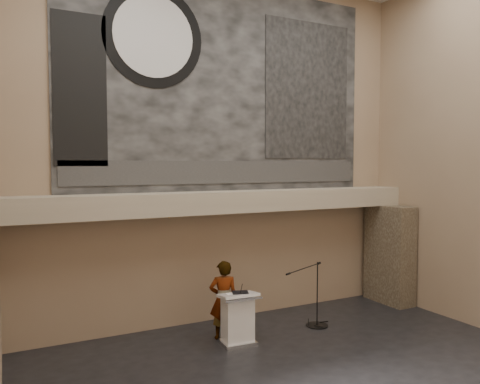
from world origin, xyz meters
TOP-DOWN VIEW (x-y plane):
  - floor at (0.00, 0.00)m, footprint 10.00×10.00m
  - wall_back at (0.00, 4.00)m, footprint 10.00×0.02m
  - soffit at (0.00, 3.60)m, footprint 10.00×0.80m
  - sprinkler_left at (-1.60, 3.55)m, footprint 0.04×0.04m
  - sprinkler_right at (1.90, 3.55)m, footprint 0.04×0.04m
  - banner at (0.00, 3.97)m, footprint 8.00×0.05m
  - banner_text_strip at (0.00, 3.93)m, footprint 7.76×0.02m
  - banner_clock_rim at (-1.80, 3.93)m, footprint 2.30×0.02m
  - banner_clock_face at (-1.80, 3.91)m, footprint 1.84×0.02m
  - banner_building_print at (2.40, 3.93)m, footprint 2.60×0.02m
  - banner_brick_print at (-3.40, 3.93)m, footprint 1.10×0.02m
  - stone_pier at (4.65, 3.15)m, footprint 0.60×1.40m
  - lectern at (-0.51, 2.31)m, footprint 0.82×0.61m
  - binder at (-0.47, 2.27)m, footprint 0.41×0.36m
  - papers at (-0.64, 2.27)m, footprint 0.27×0.34m
  - speaker_person at (-0.63, 2.76)m, footprint 0.72×0.58m
  - mic_stand at (1.63, 2.44)m, footprint 1.51×0.85m

SIDE VIEW (x-z plane):
  - floor at x=0.00m, z-range 0.00..0.00m
  - mic_stand at x=1.63m, z-range -0.52..1.01m
  - lectern at x=-0.51m, z-range -0.02..1.12m
  - speaker_person at x=-0.63m, z-range 0.00..1.73m
  - papers at x=-0.64m, z-range 1.10..1.10m
  - binder at x=-0.47m, z-range 1.10..1.14m
  - stone_pier at x=4.65m, z-range 0.00..2.70m
  - sprinkler_left at x=-1.60m, z-range 2.64..2.70m
  - sprinkler_right at x=1.90m, z-range 2.64..2.70m
  - soffit at x=0.00m, z-range 2.70..3.20m
  - banner_text_strip at x=0.00m, z-range 3.38..3.93m
  - wall_back at x=0.00m, z-range 0.00..8.50m
  - banner_brick_print at x=-3.40m, z-range 3.80..7.00m
  - banner at x=0.00m, z-range 3.20..8.20m
  - banner_building_print at x=2.40m, z-range 4.00..7.60m
  - banner_clock_rim at x=-1.80m, z-range 5.55..7.85m
  - banner_clock_face at x=-1.80m, z-range 5.78..7.62m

